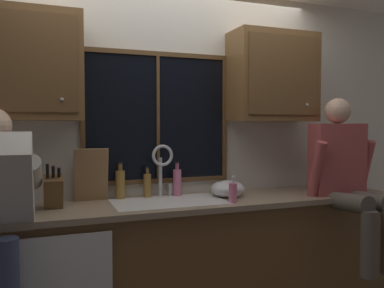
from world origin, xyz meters
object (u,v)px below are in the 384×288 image
at_px(cutting_board, 91,175).
at_px(bottle_tall_clear, 147,185).
at_px(knife_block, 53,192).
at_px(bottle_amber_small, 120,184).
at_px(soap_dispenser, 233,192).
at_px(mixing_bowl, 228,189).
at_px(bottle_green_glass, 177,182).
at_px(person_sitting_on_counter, 346,173).

xyz_separation_m(cutting_board, bottle_tall_clear, (0.41, 0.01, -0.09)).
bearing_deg(knife_block, bottle_amber_small, 22.40).
height_order(soap_dispenser, bottle_tall_clear, bottle_tall_clear).
relative_size(cutting_board, mixing_bowl, 1.49).
bearing_deg(bottle_tall_clear, bottle_green_glass, -4.26).
height_order(person_sitting_on_counter, bottle_amber_small, person_sitting_on_counter).
height_order(person_sitting_on_counter, bottle_tall_clear, person_sitting_on_counter).
height_order(bottle_green_glass, bottle_amber_small, bottle_amber_small).
bearing_deg(knife_block, soap_dispenser, -10.57).
xyz_separation_m(soap_dispenser, bottle_green_glass, (-0.29, 0.39, 0.04)).
relative_size(mixing_bowl, bottle_amber_small, 0.96).
distance_m(mixing_bowl, soap_dispenser, 0.24).
relative_size(person_sitting_on_counter, cutting_board, 3.24).
bearing_deg(person_sitting_on_counter, soap_dispenser, 174.82).
bearing_deg(cutting_board, mixing_bowl, -9.65).
xyz_separation_m(soap_dispenser, bottle_tall_clear, (-0.52, 0.40, 0.02)).
xyz_separation_m(person_sitting_on_counter, bottle_green_glass, (-1.21, 0.47, -0.07)).
bearing_deg(cutting_board, bottle_green_glass, -0.79).
xyz_separation_m(cutting_board, bottle_amber_small, (0.21, 0.02, -0.08)).
bearing_deg(person_sitting_on_counter, bottle_tall_clear, 161.27).
xyz_separation_m(knife_block, mixing_bowl, (1.26, 0.00, -0.05)).
distance_m(person_sitting_on_counter, bottle_green_glass, 1.30).
height_order(knife_block, mixing_bowl, knife_block).
bearing_deg(person_sitting_on_counter, knife_block, 171.75).
height_order(soap_dispenser, bottle_green_glass, bottle_green_glass).
bearing_deg(mixing_bowl, knife_block, -179.88).
bearing_deg(mixing_bowl, cutting_board, 170.35).
distance_m(soap_dispenser, bottle_amber_small, 0.84).
height_order(bottle_green_glass, bottle_tall_clear, bottle_green_glass).
height_order(knife_block, bottle_green_glass, knife_block).
bearing_deg(bottle_tall_clear, cutting_board, -178.85).
relative_size(person_sitting_on_counter, soap_dispenser, 6.53).
bearing_deg(knife_block, person_sitting_on_counter, -8.25).
bearing_deg(bottle_green_glass, person_sitting_on_counter, -21.30).
height_order(mixing_bowl, bottle_tall_clear, bottle_tall_clear).
xyz_separation_m(knife_block, soap_dispenser, (1.20, -0.22, -0.04)).
distance_m(knife_block, bottle_amber_small, 0.51).
relative_size(knife_block, bottle_amber_small, 1.18).
xyz_separation_m(person_sitting_on_counter, bottle_amber_small, (-1.64, 0.50, -0.07)).
bearing_deg(cutting_board, soap_dispenser, -22.98).
relative_size(cutting_board, bottle_amber_small, 1.43).
distance_m(mixing_bowl, bottle_green_glass, 0.39).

